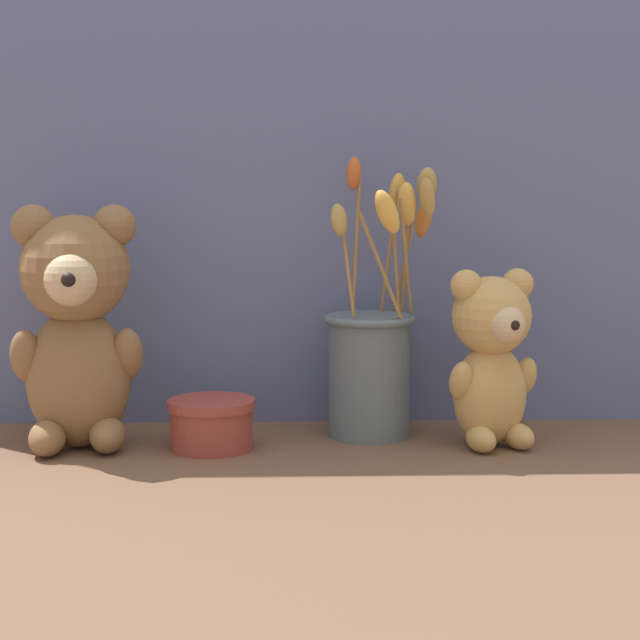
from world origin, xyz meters
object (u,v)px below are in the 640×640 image
Objects in this scene: teddy_bear_large at (77,323)px; decorative_tin_tall at (212,424)px; teddy_bear_medium at (492,354)px; flower_vase at (372,355)px.

teddy_bear_large is 0.21m from decorative_tin_tall.
teddy_bear_medium is 0.36m from decorative_tin_tall.
teddy_bear_large reaches higher than teddy_bear_medium.
teddy_bear_medium is at bearing 0.41° from decorative_tin_tall.
teddy_bear_medium is 2.05× the size of decorative_tin_tall.
flower_vase is at bearing 16.33° from decorative_tin_tall.
flower_vase is 3.35× the size of decorative_tin_tall.
teddy_bear_medium is (0.51, -0.01, -0.04)m from teddy_bear_large.
teddy_bear_medium is 0.61× the size of flower_vase.
teddy_bear_medium is 0.15m from flower_vase.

